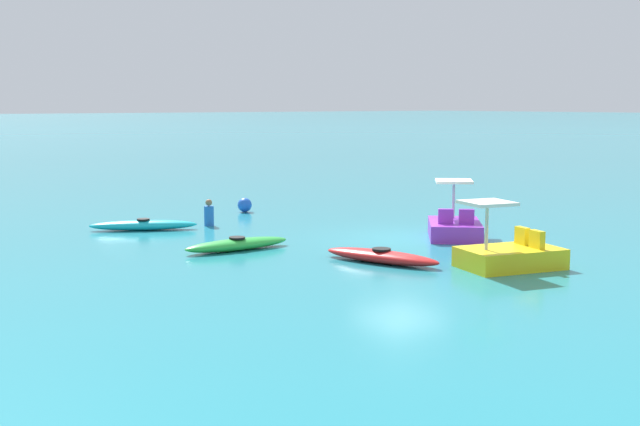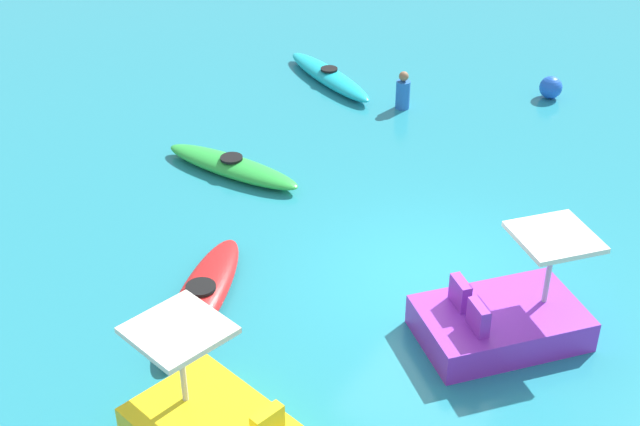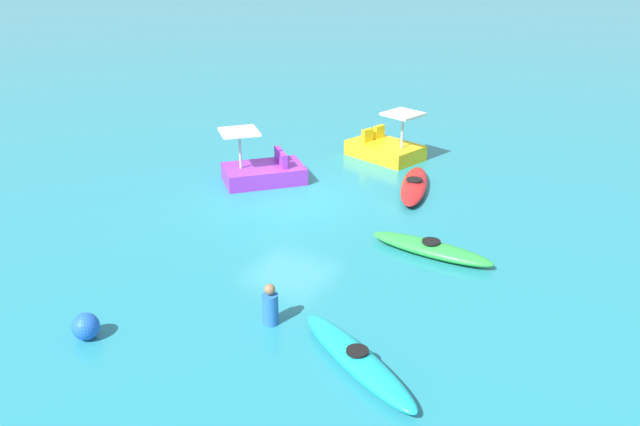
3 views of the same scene
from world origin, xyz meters
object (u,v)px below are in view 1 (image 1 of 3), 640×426
(pedal_boat_yellow, at_px, (510,255))
(buoy_blue, at_px, (245,205))
(pedal_boat_purple, at_px, (455,227))
(person_near_shore, at_px, (209,214))
(kayak_green, at_px, (237,244))
(kayak_red, at_px, (381,256))
(kayak_cyan, at_px, (143,225))

(pedal_boat_yellow, bearing_deg, buoy_blue, -0.88)
(pedal_boat_yellow, relative_size, pedal_boat_purple, 0.97)
(pedal_boat_purple, xyz_separation_m, person_near_shore, (6.52, 4.75, 0.05))
(kayak_green, bearing_deg, buoy_blue, -32.83)
(kayak_green, distance_m, buoy_blue, 7.93)
(kayak_red, bearing_deg, person_near_shore, 3.13)
(pedal_boat_purple, height_order, buoy_blue, pedal_boat_purple)
(pedal_boat_purple, distance_m, buoy_blue, 8.97)
(kayak_cyan, xyz_separation_m, pedal_boat_yellow, (-10.93, -4.67, 0.17))
(kayak_green, distance_m, pedal_boat_purple, 6.66)
(kayak_green, bearing_deg, kayak_red, -151.34)
(pedal_boat_purple, relative_size, person_near_shore, 3.17)
(kayak_green, distance_m, person_near_shore, 4.72)
(kayak_red, height_order, person_near_shore, person_near_shore)
(kayak_red, distance_m, buoy_blue, 10.61)
(kayak_green, height_order, pedal_boat_yellow, pedal_boat_yellow)
(kayak_red, relative_size, pedal_boat_purple, 1.19)
(kayak_cyan, relative_size, buoy_blue, 6.22)
(kayak_green, xyz_separation_m, kayak_red, (-3.70, -2.02, 0.00))
(kayak_cyan, xyz_separation_m, pedal_boat_purple, (-6.92, -6.89, 0.17))
(kayak_cyan, distance_m, buoy_blue, 5.19)
(pedal_boat_yellow, bearing_deg, kayak_red, 41.17)
(kayak_cyan, relative_size, pedal_boat_purple, 1.17)
(kayak_red, distance_m, pedal_boat_purple, 4.61)
(kayak_green, distance_m, pedal_boat_yellow, 7.34)
(person_near_shore, bearing_deg, kayak_cyan, 79.32)
(kayak_green, bearing_deg, person_near_shore, -19.55)
(kayak_cyan, height_order, kayak_green, same)
(kayak_cyan, relative_size, pedal_boat_yellow, 1.21)
(buoy_blue, relative_size, person_near_shore, 0.60)
(kayak_cyan, distance_m, kayak_green, 4.88)
(kayak_green, bearing_deg, pedal_boat_yellow, -145.99)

